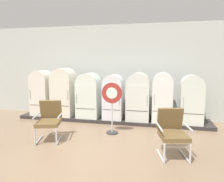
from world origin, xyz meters
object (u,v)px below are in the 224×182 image
Objects in this scene: refrigerator_1 at (64,91)px; refrigerator_0 at (42,91)px; refrigerator_3 at (113,95)px; refrigerator_5 at (162,96)px; armchair_left at (49,119)px; refrigerator_4 at (138,95)px; refrigerator_6 at (191,98)px; refrigerator_2 at (89,94)px; sign_stand at (112,107)px; armchair_right at (172,130)px.

refrigerator_0 is at bearing -179.70° from refrigerator_1.
refrigerator_3 is 1.52m from refrigerator_5.
refrigerator_3 reaches higher than armchair_left.
refrigerator_4 is 1.03× the size of refrigerator_6.
refrigerator_0 is 3.32m from refrigerator_4.
refrigerator_4 is 0.99× the size of refrigerator_5.
refrigerator_2 is 1.55m from sign_stand.
armchair_left is at bearing -152.51° from refrigerator_6.
refrigerator_0 is at bearing 179.43° from refrigerator_6.
refrigerator_3 is 2.75m from armchair_right.
refrigerator_1 is 1.08× the size of refrigerator_4.
refrigerator_4 is 2.37m from armchair_right.
refrigerator_3 is 1.12m from sign_stand.
refrigerator_6 reaches higher than armchair_left.
refrigerator_6 is at bearing 26.88° from sign_stand.
refrigerator_4 is at bearing -0.26° from refrigerator_0.
refrigerator_5 reaches higher than sign_stand.
refrigerator_1 is (0.80, 0.00, 0.04)m from refrigerator_0.
refrigerator_5 is (0.73, -0.02, 0.02)m from refrigerator_4.
refrigerator_1 is 1.66× the size of armchair_right.
sign_stand is (-1.32, -1.11, -0.18)m from refrigerator_5.
refrigerator_0 is 1.58× the size of armchair_right.
refrigerator_5 reaches higher than armchair_right.
armchair_right is at bearing -85.03° from refrigerator_5.
refrigerator_0 is 1.02× the size of refrigerator_4.
refrigerator_1 is at bearing 149.28° from sign_stand.
refrigerator_4 is at bearing -0.44° from refrigerator_1.
refrigerator_2 is 2.35m from refrigerator_5.
refrigerator_2 is 1.01× the size of refrigerator_6.
refrigerator_2 is at bearing 179.32° from refrigerator_4.
refrigerator_5 is 1.56× the size of armchair_right.
refrigerator_5 is at bearing -1.38° from refrigerator_4.
refrigerator_1 is 1.73m from refrigerator_3.
armchair_right is (3.43, -2.18, -0.43)m from refrigerator_1.
refrigerator_2 is at bearing 78.57° from armchair_left.
refrigerator_5 is at bearing -0.90° from refrigerator_2.
refrigerator_4 is (0.79, 0.03, 0.03)m from refrigerator_3.
refrigerator_1 is 4.09m from armchair_right.
refrigerator_1 reaches higher than sign_stand.
refrigerator_1 is 2.02m from armchair_left.
refrigerator_5 is 1.56× the size of armchair_left.
refrigerator_6 is (3.19, -0.05, 0.00)m from refrigerator_2.
armchair_right is at bearing -32.41° from refrigerator_1.
refrigerator_0 reaches higher than refrigerator_2.
refrigerator_1 reaches higher than refrigerator_5.
refrigerator_3 is at bearing 56.81° from armchair_left.
refrigerator_4 is 1.28m from sign_stand.
refrigerator_0 is at bearing 179.53° from refrigerator_5.
refrigerator_0 is 4.77m from armchair_right.
refrigerator_0 is at bearing 152.82° from armchair_right.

